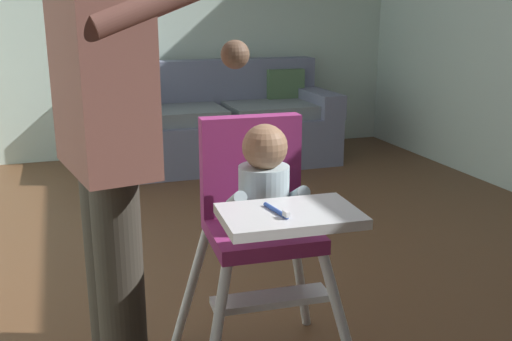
% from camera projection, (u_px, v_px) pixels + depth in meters
% --- Properties ---
extents(ground, '(6.26, 7.20, 0.10)m').
position_uv_depth(ground, '(239.00, 293.00, 2.86)').
color(ground, brown).
extents(wall_far, '(5.46, 0.06, 2.72)m').
position_uv_depth(wall_far, '(143.00, 1.00, 5.07)').
color(wall_far, silver).
rests_on(wall_far, ground).
extents(couch, '(1.89, 0.86, 0.86)m').
position_uv_depth(couch, '(223.00, 124.00, 5.04)').
color(couch, slate).
rests_on(couch, ground).
extents(high_chair, '(0.64, 0.75, 0.94)m').
position_uv_depth(high_chair, '(262.00, 205.00, 1.98)').
color(high_chair, white).
rests_on(high_chair, ground).
extents(adult_standing, '(0.58, 0.50, 1.66)m').
position_uv_depth(adult_standing, '(107.00, 138.00, 1.66)').
color(adult_standing, '#37322A').
rests_on(adult_standing, ground).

